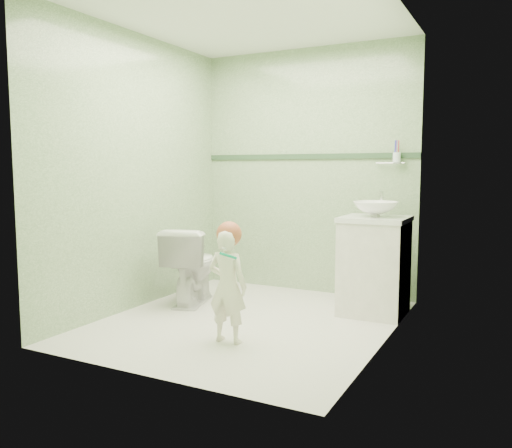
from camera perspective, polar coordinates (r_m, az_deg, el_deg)
The scene contains 12 objects.
ground at distance 4.27m, azimuth -0.93°, elevation -10.66°, with size 2.50×2.50×0.00m, color silver.
room_shell at distance 4.09m, azimuth -0.96°, elevation 5.66°, with size 2.50×2.54×2.40m.
trim_stripe at distance 5.22m, azimuth 5.50°, elevation 7.37°, with size 2.20×0.02×0.05m, color #2F4C30.
vanity at distance 4.52m, azimuth 12.80°, elevation -4.65°, with size 0.52×0.50×0.80m, color white.
counter at distance 4.46m, azimuth 12.93°, elevation 0.53°, with size 0.54×0.52×0.04m, color white.
basin at distance 4.46m, azimuth 12.95°, elevation 1.60°, with size 0.37×0.37×0.13m, color white.
faucet at distance 4.63m, azimuth 13.54°, elevation 2.74°, with size 0.03×0.13×0.18m.
cup_holder at distance 4.90m, azimuth 15.07°, elevation 7.07°, with size 0.26×0.07×0.21m.
toilet at distance 4.81m, azimuth -7.07°, elevation -4.49°, with size 0.39×0.69×0.70m, color white.
toddler at distance 3.70m, azimuth -3.14°, elevation -6.83°, with size 0.29×0.19×0.81m, color #EEE5CE.
hair_cap at distance 3.66m, azimuth -2.97°, elevation -1.11°, with size 0.18×0.18×0.18m, color #AE5534.
teal_toothbrush at distance 3.51m, azimuth -3.11°, elevation -3.40°, with size 0.11×0.13×0.08m.
Camera 1 is at (1.93, -3.61, 1.23)m, focal length 36.54 mm.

